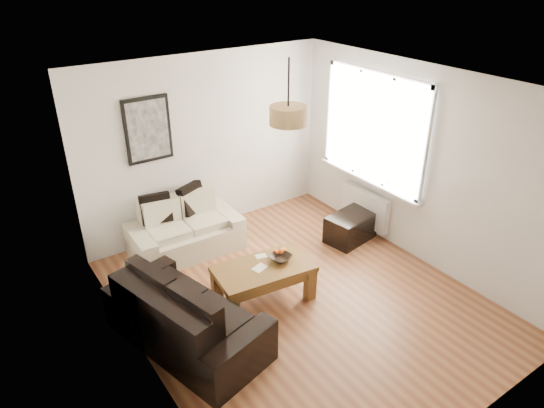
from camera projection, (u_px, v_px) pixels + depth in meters
floor at (300, 299)px, 5.94m from camera, size 4.50×4.50×0.00m
ceiling at (307, 86)px, 4.75m from camera, size 3.80×4.50×0.00m
wall_back at (207, 145)px, 6.99m from camera, size 3.80×0.04×2.60m
wall_front at (485, 317)px, 3.70m from camera, size 3.80×0.04×2.60m
wall_left at (136, 260)px, 4.39m from camera, size 0.04×4.50×2.60m
wall_right at (419, 166)px, 6.30m from camera, size 0.04×4.50×2.60m
window_bay at (375, 128)px, 6.73m from camera, size 0.14×1.90×1.60m
radiator at (365, 207)px, 7.27m from camera, size 0.10×0.90×0.52m
poster at (148, 130)px, 6.35m from camera, size 0.62×0.04×0.87m
pendant_shade at (288, 115)px, 5.14m from camera, size 0.40×0.40×0.20m
loveseat_cream at (185, 228)px, 6.74m from camera, size 1.52×0.86×0.74m
sofa_leather at (186, 312)px, 5.13m from camera, size 1.30×1.96×0.78m
coffee_table at (264, 283)px, 5.84m from camera, size 1.22×0.76×0.47m
ottoman at (350, 227)px, 7.09m from camera, size 0.77×0.56×0.40m
cushion_left at (156, 208)px, 6.57m from camera, size 0.42×0.19×0.41m
cushion_right at (192, 198)px, 6.84m from camera, size 0.42×0.28×0.41m
fruit_bowl at (281, 258)px, 5.84m from camera, size 0.33×0.33×0.06m
orange_a at (281, 251)px, 5.95m from camera, size 0.08×0.08×0.07m
orange_b at (283, 251)px, 5.96m from camera, size 0.09×0.09×0.08m
orange_c at (276, 252)px, 5.93m from camera, size 0.07×0.07×0.07m
papers at (260, 268)px, 5.70m from camera, size 0.21×0.17×0.01m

